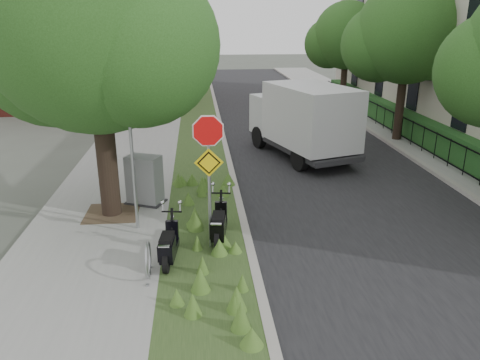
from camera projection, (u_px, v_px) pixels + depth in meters
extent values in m
plane|color=#4C5147|center=(274.00, 261.00, 10.43)|extent=(120.00, 120.00, 0.00)
cube|color=gray|center=(135.00, 146.00, 19.44)|extent=(3.50, 60.00, 0.12)
cube|color=#2E451D|center=(201.00, 145.00, 19.68)|extent=(2.00, 60.00, 0.12)
cube|color=#9E9991|center=(225.00, 144.00, 19.76)|extent=(0.20, 60.00, 0.13)
cube|color=black|center=(306.00, 143.00, 20.08)|extent=(7.00, 60.00, 0.01)
cube|color=#9E9991|center=(385.00, 140.00, 20.37)|extent=(0.20, 60.00, 0.13)
cube|color=gray|center=(422.00, 139.00, 20.52)|extent=(3.20, 60.00, 0.12)
cylinder|color=black|center=(104.00, 133.00, 11.93)|extent=(0.52, 0.52, 4.48)
sphere|color=#244B19|center=(93.00, 20.00, 11.03)|extent=(5.40, 5.40, 5.40)
sphere|color=#244B19|center=(54.00, 48.00, 11.91)|extent=(4.05, 4.05, 4.05)
sphere|color=#244B19|center=(138.00, 45.00, 10.67)|extent=(3.78, 3.78, 3.78)
cube|color=#473828|center=(112.00, 213.00, 12.67)|extent=(1.40, 1.40, 0.01)
cylinder|color=#A5A8AD|center=(132.00, 151.00, 11.14)|extent=(0.08, 0.08, 4.00)
torus|color=#A5A8AD|center=(148.00, 260.00, 9.46)|extent=(0.05, 0.77, 0.77)
cube|color=#A5A8AD|center=(148.00, 285.00, 9.24)|extent=(0.06, 0.06, 0.04)
cube|color=#A5A8AD|center=(151.00, 267.00, 9.92)|extent=(0.06, 0.06, 0.04)
cylinder|color=#A5A8AD|center=(209.00, 186.00, 10.33)|extent=(0.07, 0.07, 3.00)
cylinder|color=red|center=(208.00, 131.00, 9.89)|extent=(0.86, 0.03, 0.86)
cylinder|color=white|center=(208.00, 131.00, 9.91)|extent=(0.94, 0.02, 0.94)
cube|color=yellow|center=(209.00, 163.00, 10.12)|extent=(0.64, 0.03, 0.64)
cube|color=black|center=(403.00, 117.00, 20.09)|extent=(0.04, 24.00, 0.04)
cube|color=black|center=(401.00, 135.00, 20.36)|extent=(0.04, 24.00, 0.04)
cylinder|color=black|center=(402.00, 127.00, 20.24)|extent=(0.03, 0.03, 1.00)
cube|color=#19481C|center=(418.00, 126.00, 20.29)|extent=(1.00, 24.00, 1.10)
cube|color=#2D2D33|center=(430.00, 39.00, 19.09)|extent=(0.25, 26.00, 0.60)
cube|color=maroon|center=(67.00, 36.00, 28.96)|extent=(9.00, 10.00, 8.00)
cylinder|color=black|center=(401.00, 92.00, 19.73)|extent=(0.36, 0.36, 4.03)
sphere|color=#244B19|center=(408.00, 32.00, 18.92)|extent=(4.20, 4.20, 4.20)
sphere|color=#244B19|center=(379.00, 44.00, 19.60)|extent=(3.15, 3.15, 3.15)
sphere|color=#244B19|center=(433.00, 43.00, 18.63)|extent=(2.94, 2.94, 2.94)
cylinder|color=black|center=(344.00, 75.00, 27.31)|extent=(0.36, 0.36, 3.64)
sphere|color=#244B19|center=(347.00, 35.00, 26.58)|extent=(3.80, 3.80, 3.80)
sphere|color=#244B19|center=(329.00, 44.00, 27.20)|extent=(2.85, 2.85, 2.85)
sphere|color=#244B19|center=(362.00, 43.00, 26.32)|extent=(2.66, 2.66, 2.66)
cylinder|color=black|center=(222.00, 220.00, 11.68)|extent=(0.17, 0.48, 0.47)
cylinder|color=black|center=(217.00, 240.00, 10.62)|extent=(0.17, 0.48, 0.47)
cube|color=black|center=(219.00, 230.00, 11.10)|extent=(0.45, 1.07, 0.16)
cube|color=black|center=(218.00, 227.00, 10.73)|extent=(0.41, 0.63, 0.36)
cube|color=black|center=(218.00, 217.00, 10.70)|extent=(0.35, 0.58, 0.11)
cylinder|color=black|center=(174.00, 239.00, 10.69)|extent=(0.15, 0.46, 0.45)
cylinder|color=black|center=(166.00, 263.00, 9.67)|extent=(0.15, 0.46, 0.45)
cube|color=black|center=(170.00, 251.00, 10.13)|extent=(0.39, 1.02, 0.16)
cube|color=black|center=(167.00, 249.00, 9.78)|extent=(0.37, 0.59, 0.35)
cube|color=black|center=(167.00, 238.00, 9.74)|extent=(0.31, 0.54, 0.10)
cube|color=#262628|center=(302.00, 144.00, 18.02)|extent=(3.47, 5.55, 0.18)
cube|color=#B7BABC|center=(278.00, 114.00, 19.48)|extent=(2.34, 1.93, 1.57)
cube|color=silver|center=(311.00, 116.00, 17.14)|extent=(3.20, 4.21, 2.16)
cube|color=#262628|center=(146.00, 202.00, 13.40)|extent=(1.22, 1.04, 0.05)
cube|color=gray|center=(144.00, 180.00, 13.18)|extent=(1.07, 0.89, 1.38)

